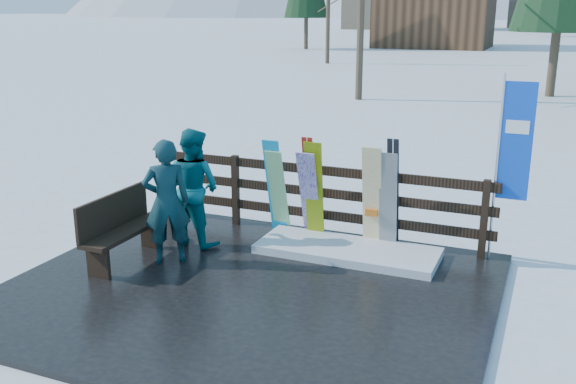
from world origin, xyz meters
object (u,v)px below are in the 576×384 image
at_px(snowboard_1, 278,193).
at_px(snowboard_3, 309,195).
at_px(snowboard_5, 372,198).
at_px(person_front, 167,202).
at_px(bench, 121,226).
at_px(snowboard_2, 314,191).
at_px(snowboard_0, 275,187).
at_px(rental_flag, 511,148).
at_px(snowboard_4, 388,202).
at_px(person_back, 193,187).

distance_m(snowboard_1, snowboard_3, 0.52).
bearing_deg(snowboard_5, person_front, -146.93).
xyz_separation_m(bench, snowboard_1, (1.57, 1.85, 0.17)).
distance_m(snowboard_2, snowboard_3, 0.11).
bearing_deg(person_front, bench, -15.50).
bearing_deg(snowboard_2, snowboard_3, -180.00).
distance_m(snowboard_0, snowboard_5, 1.53).
height_order(snowboard_3, rental_flag, rental_flag).
bearing_deg(snowboard_2, snowboard_4, -0.00).
bearing_deg(person_back, snowboard_3, -141.04).
relative_size(snowboard_3, snowboard_4, 0.98).
relative_size(snowboard_2, rental_flag, 0.60).
bearing_deg(snowboard_1, person_front, -121.10).
bearing_deg(snowboard_4, snowboard_2, 180.00).
height_order(snowboard_1, person_front, person_front).
xyz_separation_m(snowboard_2, snowboard_5, (0.89, 0.00, 0.00)).
bearing_deg(snowboard_0, snowboard_3, 0.00).
bearing_deg(person_back, rental_flag, -155.32).
bearing_deg(snowboard_5, person_back, -161.70).
bearing_deg(person_back, person_front, 103.32).
bearing_deg(snowboard_2, person_back, -152.70).
relative_size(snowboard_1, snowboard_4, 0.96).
relative_size(rental_flag, person_front, 1.49).
height_order(bench, snowboard_2, snowboard_2).
distance_m(bench, snowboard_2, 2.86).
relative_size(bench, snowboard_4, 1.01).
bearing_deg(snowboard_2, snowboard_5, 0.00).
distance_m(snowboard_2, snowboard_5, 0.89).
distance_m(snowboard_4, snowboard_5, 0.24).
distance_m(rental_flag, person_front, 4.72).
height_order(snowboard_3, snowboard_4, snowboard_4).
distance_m(bench, rental_flag, 5.43).
xyz_separation_m(snowboard_3, person_back, (-1.52, -0.82, 0.18)).
height_order(snowboard_1, person_back, person_back).
height_order(person_front, person_back, person_back).
distance_m(snowboard_1, snowboard_4, 1.73).
bearing_deg(snowboard_1, rental_flag, 4.66).
height_order(bench, person_back, person_back).
relative_size(snowboard_5, person_front, 0.89).
relative_size(snowboard_2, person_back, 0.88).
relative_size(snowboard_0, snowboard_1, 1.11).
xyz_separation_m(snowboard_0, person_back, (-0.96, -0.82, 0.11)).
bearing_deg(snowboard_1, bench, -130.37).
distance_m(bench, snowboard_4, 3.78).
bearing_deg(snowboard_0, snowboard_5, 0.00).
relative_size(person_front, person_back, 0.99).
bearing_deg(snowboard_5, snowboard_4, -0.00).
bearing_deg(bench, snowboard_5, 31.13).
bearing_deg(snowboard_5, snowboard_3, -180.00).
xyz_separation_m(snowboard_0, snowboard_2, (0.64, 0.00, 0.00)).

